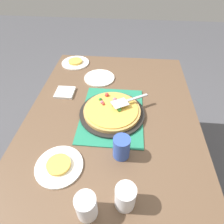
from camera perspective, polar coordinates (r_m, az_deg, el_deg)
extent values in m
plane|color=#4C4C51|center=(1.74, 0.00, -18.64)|extent=(8.00, 8.00, 0.00)
cube|color=brown|center=(1.14, 0.00, -1.27)|extent=(1.40, 1.00, 0.03)
cube|color=brown|center=(1.93, -11.40, 5.15)|extent=(0.07, 0.07, 0.72)
cube|color=brown|center=(1.90, 15.19, 3.57)|extent=(0.07, 0.07, 0.72)
cube|color=#237F5B|center=(1.12, 0.00, -0.62)|extent=(0.48, 0.36, 0.01)
cylinder|color=black|center=(1.12, 0.00, -0.26)|extent=(0.38, 0.38, 0.01)
cylinder|color=tan|center=(1.11, 0.00, 0.37)|extent=(0.33, 0.33, 0.02)
cylinder|color=#EAB747|center=(1.10, 0.00, 0.87)|extent=(0.30, 0.30, 0.01)
sphere|color=#E5CC7F|center=(1.12, 2.16, 2.54)|extent=(0.02, 0.02, 0.02)
sphere|color=#B76675|center=(1.13, -3.02, 2.94)|extent=(0.02, 0.02, 0.02)
sphere|color=red|center=(1.11, 0.67, 2.26)|extent=(0.03, 0.03, 0.03)
sphere|color=red|center=(1.12, -2.60, 2.38)|extent=(0.02, 0.02, 0.02)
sphere|color=#338433|center=(1.15, -3.57, 3.85)|extent=(0.02, 0.02, 0.02)
sphere|color=#338433|center=(1.11, 3.17, 1.99)|extent=(0.02, 0.02, 0.02)
sphere|color=#B76675|center=(1.14, 0.86, 3.68)|extent=(0.03, 0.03, 0.03)
sphere|color=red|center=(1.18, -1.55, 5.11)|extent=(0.03, 0.03, 0.03)
sphere|color=#338433|center=(1.08, 2.19, 0.67)|extent=(0.02, 0.02, 0.02)
sphere|color=#338433|center=(1.09, 2.04, 0.90)|extent=(0.02, 0.02, 0.02)
cylinder|color=white|center=(0.94, -15.50, -15.29)|extent=(0.22, 0.22, 0.01)
cylinder|color=white|center=(1.63, -10.85, 14.24)|extent=(0.22, 0.22, 0.01)
cylinder|color=white|center=(1.42, -3.78, 10.14)|extent=(0.22, 0.22, 0.01)
cylinder|color=#EAB747|center=(0.93, -15.65, -14.87)|extent=(0.11, 0.11, 0.02)
cylinder|color=#EAB747|center=(1.62, -10.91, 14.64)|extent=(0.11, 0.11, 0.02)
cylinder|color=white|center=(0.78, -7.68, -26.18)|extent=(0.08, 0.08, 0.12)
cylinder|color=#3351AD|center=(0.90, 2.85, -10.51)|extent=(0.08, 0.08, 0.12)
cylinder|color=white|center=(0.79, 3.97, -24.00)|extent=(0.08, 0.08, 0.12)
cube|color=silver|center=(1.10, 2.36, 2.64)|extent=(0.11, 0.11, 0.00)
cube|color=#B2B2B7|center=(1.14, 7.51, 4.26)|extent=(0.09, 0.13, 0.01)
cube|color=white|center=(1.31, -13.88, 5.70)|extent=(0.12, 0.12, 0.02)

